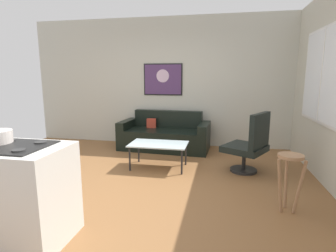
# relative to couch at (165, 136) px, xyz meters

# --- Properties ---
(ground) EXTENTS (6.40, 6.40, 0.04)m
(ground) POSITION_rel_couch_xyz_m (0.03, -1.96, -0.30)
(ground) COLOR brown
(back_wall) EXTENTS (6.40, 0.05, 2.80)m
(back_wall) POSITION_rel_couch_xyz_m (0.03, 0.46, 1.12)
(back_wall) COLOR #BABAAC
(back_wall) RESTS_ON ground
(couch) EXTENTS (1.91, 0.91, 0.79)m
(couch) POSITION_rel_couch_xyz_m (0.00, 0.00, 0.00)
(couch) COLOR black
(couch) RESTS_ON ground
(coffee_table) EXTENTS (0.96, 0.57, 0.42)m
(coffee_table) POSITION_rel_couch_xyz_m (0.15, -1.21, 0.11)
(coffee_table) COLOR silver
(coffee_table) RESTS_ON ground
(armchair) EXTENTS (0.82, 0.82, 0.98)m
(armchair) POSITION_rel_couch_xyz_m (1.63, -1.15, 0.19)
(armchair) COLOR black
(armchair) RESTS_ON ground
(bar_stool) EXTENTS (0.33, 0.32, 0.67)m
(bar_stool) POSITION_rel_couch_xyz_m (1.95, -2.37, 0.22)
(bar_stool) COLOR #9D714E
(bar_stool) RESTS_ON ground
(wall_painting) EXTENTS (0.87, 0.03, 0.69)m
(wall_painting) POSITION_rel_couch_xyz_m (-0.13, 0.42, 1.19)
(wall_painting) COLOR black
(window) EXTENTS (0.03, 1.65, 1.42)m
(window) POSITION_rel_couch_xyz_m (2.61, -1.06, 1.27)
(window) COLOR silver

